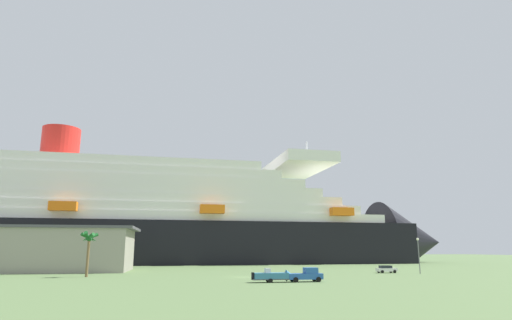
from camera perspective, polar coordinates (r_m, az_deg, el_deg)
name	(u,v)px	position (r m, az deg, el deg)	size (l,w,h in m)	color
ground_plane	(221,270)	(112.29, -4.69, -14.34)	(600.00, 600.00, 0.00)	#567042
cruise_ship	(145,222)	(159.99, -14.54, -8.00)	(236.11, 41.35, 55.90)	black
pickup_truck	(306,275)	(71.10, 6.68, -14.95)	(5.60, 2.29, 2.20)	#2659A5
small_boat_on_trailer	(275,276)	(69.65, 2.54, -15.15)	(7.56, 2.16, 2.15)	#595960
palm_tree	(89,241)	(88.53, -21.31, -9.97)	(3.40, 3.22, 8.46)	brown
street_lamp	(418,250)	(99.70, 20.79, -11.13)	(0.56, 0.56, 7.47)	slate
parked_car_white_van	(386,269)	(100.84, 16.93, -13.70)	(4.43, 2.16, 1.58)	white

